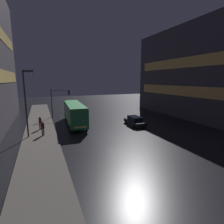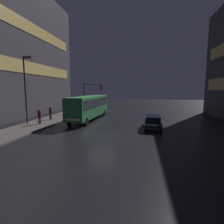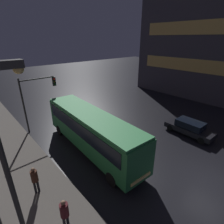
{
  "view_description": "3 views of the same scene",
  "coord_description": "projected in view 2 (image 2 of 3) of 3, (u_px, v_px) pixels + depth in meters",
  "views": [
    {
      "loc": [
        -8.65,
        -19.6,
        7.1
      ],
      "look_at": [
        2.55,
        7.59,
        1.7
      ],
      "focal_mm": 28.0,
      "sensor_mm": 36.0,
      "label": 1
    },
    {
      "loc": [
        3.66,
        -15.84,
        4.42
      ],
      "look_at": [
        -0.36,
        7.82,
        1.24
      ],
      "focal_mm": 28.0,
      "sensor_mm": 36.0,
      "label": 2
    },
    {
      "loc": [
        -10.76,
        -2.3,
        8.83
      ],
      "look_at": [
        0.26,
        10.12,
        1.76
      ],
      "focal_mm": 28.0,
      "sensor_mm": 36.0,
      "label": 3
    }
  ],
  "objects": [
    {
      "name": "ground_plane",
      "position": [
        102.0,
        136.0,
        16.67
      ],
      "size": [
        120.0,
        120.0,
        0.0
      ],
      "primitive_type": "plane",
      "color": "black"
    },
    {
      "name": "car_taxi",
      "position": [
        153.0,
        122.0,
        19.61
      ],
      "size": [
        1.92,
        4.61,
        1.43
      ],
      "rotation": [
        0.0,
        0.0,
        3.11
      ],
      "color": "black",
      "rests_on": "ground"
    },
    {
      "name": "street_lamp_sidewalk",
      "position": [
        26.0,
        80.0,
        21.05
      ],
      "size": [
        1.25,
        0.36,
        8.13
      ],
      "color": "#2D2D2D",
      "rests_on": "sidewalk_left"
    },
    {
      "name": "pedestrian_near",
      "position": [
        39.0,
        115.0,
        21.32
      ],
      "size": [
        0.58,
        0.58,
        1.83
      ],
      "rotation": [
        0.0,
        0.0,
        5.45
      ],
      "color": "black",
      "rests_on": "sidewalk_left"
    },
    {
      "name": "traffic_light_main",
      "position": [
        91.0,
        92.0,
        31.61
      ],
      "size": [
        3.51,
        0.35,
        5.51
      ],
      "color": "#2D2D2D",
      "rests_on": "ground"
    },
    {
      "name": "bus_near",
      "position": [
        89.0,
        105.0,
        25.0
      ],
      "size": [
        3.01,
        11.21,
        3.39
      ],
      "rotation": [
        0.0,
        0.0,
        3.09
      ],
      "color": "#236B38",
      "rests_on": "ground"
    },
    {
      "name": "building_left_tower",
      "position": [
        12.0,
        52.0,
        29.61
      ],
      "size": [
        10.07,
        25.16,
        21.23
      ],
      "color": "#423D47",
      "rests_on": "ground"
    },
    {
      "name": "pedestrian_mid",
      "position": [
        50.0,
        112.0,
        24.44
      ],
      "size": [
        0.54,
        0.54,
        1.84
      ],
      "rotation": [
        0.0,
        0.0,
        2.51
      ],
      "color": "black",
      "rests_on": "sidewalk_left"
    },
    {
      "name": "sidewalk_left",
      "position": [
        61.0,
        116.0,
        27.92
      ],
      "size": [
        4.0,
        48.0,
        0.15
      ],
      "color": "#56514C",
      "rests_on": "ground"
    }
  ]
}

